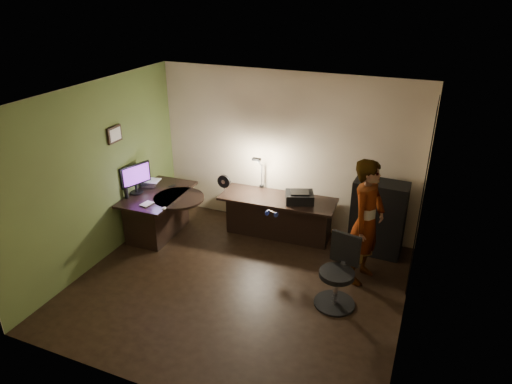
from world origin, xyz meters
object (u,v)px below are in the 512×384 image
at_px(cabinet, 378,218).
at_px(monitor, 135,182).
at_px(person, 366,222).
at_px(desk_right, 277,217).
at_px(office_chair, 337,274).
at_px(desk_left, 159,214).

xyz_separation_m(cabinet, monitor, (-3.79, -0.96, 0.36)).
distance_m(monitor, person, 3.73).
xyz_separation_m(desk_right, office_chair, (1.34, -1.40, 0.13)).
distance_m(desk_left, monitor, 0.67).
xyz_separation_m(cabinet, office_chair, (-0.27, -1.54, -0.11)).
height_order(desk_right, monitor, monitor).
bearing_deg(monitor, desk_right, 39.96).
relative_size(cabinet, office_chair, 1.23).
height_order(desk_left, desk_right, desk_left).
bearing_deg(cabinet, desk_right, -172.96).
relative_size(cabinet, person, 0.66).
relative_size(desk_right, cabinet, 1.58).
distance_m(office_chair, person, 0.88).
bearing_deg(office_chair, cabinet, 91.16).
relative_size(desk_right, monitor, 3.47).
height_order(cabinet, monitor, cabinet).
height_order(desk_left, monitor, monitor).
relative_size(desk_left, cabinet, 1.10).
bearing_deg(desk_left, cabinet, 11.41).
bearing_deg(cabinet, office_chair, -97.86).
relative_size(desk_left, monitor, 2.42).
distance_m(desk_right, person, 1.77).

